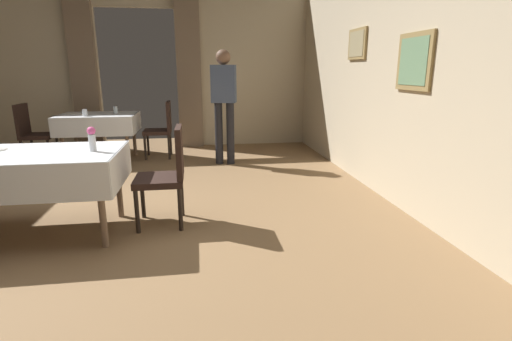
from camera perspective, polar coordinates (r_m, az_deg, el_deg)
name	(u,v)px	position (r m, az deg, el deg)	size (l,w,h in m)	color
ground	(83,236)	(3.78, -24.37, -8.84)	(10.08, 10.08, 0.00)	olive
wall_right	(434,62)	(3.97, 24.95, 14.47)	(0.16, 8.40, 3.00)	beige
wall_back	(138,65)	(7.59, -17.15, 14.81)	(6.40, 0.27, 3.00)	beige
dining_table_mid	(29,164)	(3.80, -30.69, 0.87)	(1.52, 0.93, 0.75)	#7A604C
dining_table_far	(99,121)	(6.64, -22.37, 6.85)	(1.18, 0.91, 0.75)	#7A604C
chair_mid_right	(168,171)	(3.65, -13.01, -0.12)	(0.44, 0.44, 0.93)	black
chair_far_left	(32,131)	(6.88, -30.34, 5.10)	(0.44, 0.44, 0.93)	black
chair_far_right	(162,127)	(6.58, -13.78, 6.34)	(0.45, 0.44, 0.93)	black
flower_vase_mid	(92,138)	(3.56, -23.21, 4.45)	(0.07, 0.07, 0.21)	silver
glass_far_a	(85,113)	(6.41, -24.10, 7.86)	(0.07, 0.07, 0.10)	silver
glass_far_b	(116,110)	(6.61, -20.16, 8.44)	(0.07, 0.07, 0.11)	silver
plate_far_c	(73,114)	(6.82, -25.59, 7.65)	(0.23, 0.23, 0.01)	white
person_waiter_by_doorway	(224,98)	(5.90, -4.79, 10.75)	(0.40, 0.30, 1.72)	black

